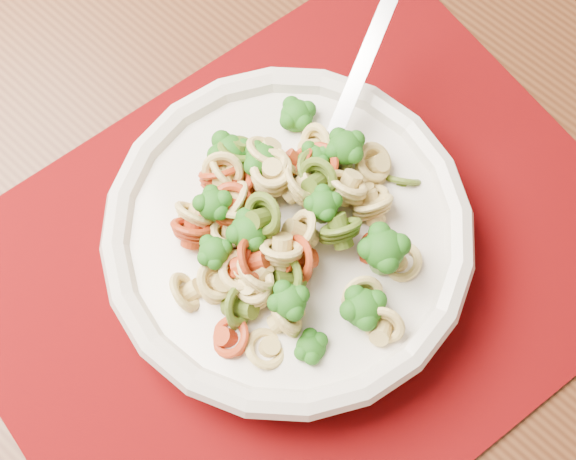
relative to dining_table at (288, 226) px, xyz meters
name	(u,v)px	position (x,y,z in m)	size (l,w,h in m)	color
dining_table	(288,226)	(0.00, 0.00, 0.00)	(1.57, 1.33, 0.77)	#552F18
placemat	(301,265)	(-0.02, -0.07, 0.11)	(0.45, 0.35, 0.00)	#610504
pasta_bowl	(288,235)	(-0.02, -0.06, 0.14)	(0.25, 0.25, 0.05)	silver
pasta_broccoli_heap	(288,227)	(-0.02, -0.06, 0.16)	(0.21, 0.21, 0.06)	#EBC774
fork	(317,176)	(0.01, -0.03, 0.16)	(0.19, 0.02, 0.01)	silver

